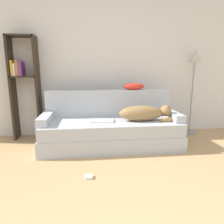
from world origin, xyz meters
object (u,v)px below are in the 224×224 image
Objects in this scene: bookshelf at (24,82)px; power_adapter at (89,177)px; floor_lamp at (194,67)px; throw_pillow at (134,86)px; dog at (145,113)px; laptop at (102,121)px; couch at (111,133)px.

bookshelf reaches higher than power_adapter.
floor_lamp is 2.63m from power_adapter.
dog is at bearing -77.76° from throw_pillow.
floor_lamp is at bearing 28.82° from dog.
power_adapter is at bearing -121.60° from throw_pillow.
power_adapter is at bearing -135.20° from dog.
laptop is (-0.64, 0.03, -0.11)m from dog.
dog is at bearing -18.21° from bookshelf.
laptop is 0.24× the size of floor_lamp.
throw_pillow is 0.23× the size of floor_lamp.
power_adapter is (1.04, -1.46, -0.95)m from bookshelf.
floor_lamp is 19.64× the size of power_adapter.
laptop is 1.92m from floor_lamp.
floor_lamp reaches higher than throw_pillow.
floor_lamp reaches higher than laptop.
couch is at bearing 171.77° from dog.
throw_pillow is at bearing 58.40° from power_adapter.
couch is 1.22× the size of bookshelf.
couch is 0.26m from laptop.
dog is 0.65m from laptop.
floor_lamp is at bearing 8.78° from throw_pillow.
dog is at bearing 4.20° from laptop.
couch is at bearing -162.03° from floor_lamp.
couch is at bearing -141.84° from throw_pillow.
bookshelf is 2.93m from floor_lamp.
bookshelf is at bearing 161.74° from laptop.
floor_lamp is (1.67, 0.54, 0.79)m from laptop.
laptop is at bearing -25.25° from bookshelf.
bookshelf is (-1.25, 0.59, 0.54)m from laptop.
power_adapter is at bearing -96.56° from laptop.
power_adapter is (-0.35, -0.91, -0.19)m from couch.
floor_lamp is (1.53, 0.50, 1.01)m from couch.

